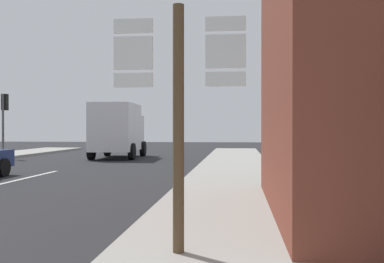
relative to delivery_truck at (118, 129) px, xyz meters
name	(u,v)px	position (x,y,z in m)	size (l,w,h in m)	color
ground_plane	(33,177)	(-0.33, -9.80, -1.65)	(80.00, 80.00, 0.00)	#232326
sidewalk_right	(233,184)	(6.61, -11.80, -1.58)	(3.06, 44.00, 0.14)	gray
delivery_truck	(118,129)	(0.00, 0.00, 0.00)	(2.65, 5.08, 3.05)	silver
route_sign_post	(179,109)	(6.02, -19.11, 0.26)	(1.66, 0.14, 3.20)	brown
traffic_light_far_left	(4,111)	(-6.05, -1.31, 1.01)	(0.30, 0.49, 3.59)	#47474C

